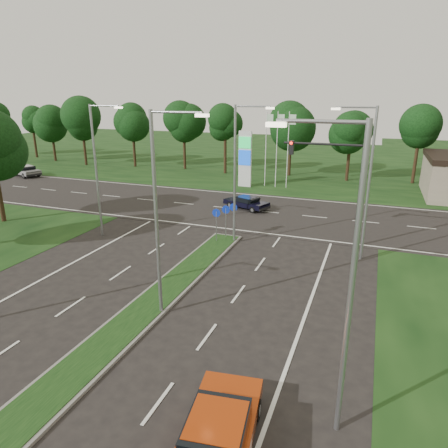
% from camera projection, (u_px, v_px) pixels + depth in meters
% --- Properties ---
extents(ground, '(160.00, 160.00, 0.00)m').
position_uv_depth(ground, '(50.00, 396.00, 13.21)').
color(ground, black).
rests_on(ground, ground).
extents(verge_far, '(160.00, 50.00, 0.02)m').
position_uv_depth(verge_far, '(313.00, 160.00, 62.14)').
color(verge_far, black).
rests_on(verge_far, ground).
extents(cross_road, '(160.00, 12.00, 0.02)m').
position_uv_depth(cross_road, '(256.00, 211.00, 34.56)').
color(cross_road, black).
rests_on(cross_road, ground).
extents(median_kerb, '(2.00, 26.00, 0.12)m').
position_uv_depth(median_kerb, '(121.00, 331.00, 16.75)').
color(median_kerb, slate).
rests_on(median_kerb, ground).
extents(streetlight_median_near, '(2.53, 0.22, 9.00)m').
position_uv_depth(streetlight_median_near, '(160.00, 207.00, 16.66)').
color(streetlight_median_near, gray).
rests_on(streetlight_median_near, ground).
extents(streetlight_median_far, '(2.53, 0.22, 9.00)m').
position_uv_depth(streetlight_median_far, '(238.00, 168.00, 25.56)').
color(streetlight_median_far, gray).
rests_on(streetlight_median_far, ground).
extents(streetlight_left_far, '(2.53, 0.22, 9.00)m').
position_uv_depth(streetlight_left_far, '(98.00, 165.00, 26.93)').
color(streetlight_left_far, gray).
rests_on(streetlight_left_far, ground).
extents(streetlight_right_far, '(2.53, 0.22, 9.00)m').
position_uv_depth(streetlight_right_far, '(366.00, 177.00, 22.91)').
color(streetlight_right_far, gray).
rests_on(streetlight_right_far, ground).
extents(streetlight_right_near, '(2.53, 0.22, 9.00)m').
position_uv_depth(streetlight_right_near, '(345.00, 272.00, 10.45)').
color(streetlight_right_near, gray).
rests_on(streetlight_right_near, ground).
extents(traffic_signal, '(5.10, 0.42, 7.00)m').
position_uv_depth(traffic_signal, '(340.00, 176.00, 25.36)').
color(traffic_signal, black).
rests_on(traffic_signal, ground).
extents(median_signs, '(1.16, 1.76, 2.38)m').
position_uv_depth(median_signs, '(225.00, 215.00, 27.28)').
color(median_signs, gray).
rests_on(median_signs, ground).
extents(gas_pylon, '(5.80, 1.26, 8.00)m').
position_uv_depth(gas_pylon, '(247.00, 157.00, 42.92)').
color(gas_pylon, silver).
rests_on(gas_pylon, ground).
extents(treeline_far, '(6.00, 6.00, 9.90)m').
position_uv_depth(treeline_far, '(297.00, 120.00, 46.62)').
color(treeline_far, black).
rests_on(treeline_far, ground).
extents(red_sedan, '(2.53, 4.84, 1.27)m').
position_uv_depth(red_sedan, '(217.00, 434.00, 10.88)').
color(red_sedan, '#9C2E08').
rests_on(red_sedan, ground).
extents(navy_sedan, '(4.29, 2.91, 1.09)m').
position_uv_depth(navy_sedan, '(246.00, 202.00, 35.07)').
color(navy_sedan, black).
rests_on(navy_sedan, ground).
extents(far_car_a, '(4.89, 3.33, 1.30)m').
position_uv_depth(far_car_a, '(26.00, 171.00, 49.40)').
color(far_car_a, gray).
rests_on(far_car_a, ground).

